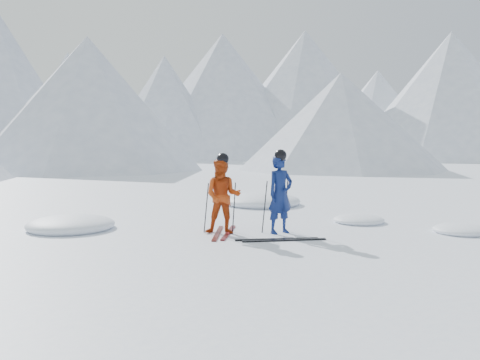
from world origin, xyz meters
name	(u,v)px	position (x,y,z in m)	size (l,w,h in m)	color
ground	(322,227)	(0.00, 0.00, 0.00)	(160.00, 160.00, 0.00)	white
mountain_range	(194,88)	(5.71, 35.31, 6.72)	(106.15, 62.94, 15.53)	#B2BCD1
skier_blue	(280,194)	(-1.21, -0.37, 0.85)	(0.62, 0.41, 1.70)	#0E1C54
skier_red	(223,196)	(-2.39, -0.02, 0.81)	(0.79, 0.61, 1.62)	#AE370D
pole_blue_left	(265,207)	(-1.51, -0.22, 0.57)	(0.02, 0.02, 1.13)	black
pole_blue_right	(286,205)	(-0.96, -0.12, 0.57)	(0.02, 0.02, 1.13)	black
pole_red_left	(206,208)	(-2.69, 0.23, 0.54)	(0.02, 0.02, 1.08)	black
pole_red_right	(234,207)	(-2.09, 0.13, 0.54)	(0.02, 0.02, 1.08)	black
ski_worn_left	(218,233)	(-2.51, -0.02, 0.01)	(0.09, 1.70, 0.03)	black
ski_worn_right	(228,233)	(-2.27, -0.02, 0.01)	(0.09, 1.70, 0.03)	black
ski_loose_a	(277,239)	(-1.56, -1.02, 0.01)	(0.09, 1.70, 0.03)	black
ski_loose_b	(284,240)	(-1.46, -1.17, 0.01)	(0.09, 1.70, 0.03)	black
snow_lumps	(231,214)	(-1.32, 2.70, 0.00)	(9.56, 7.57, 0.52)	white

